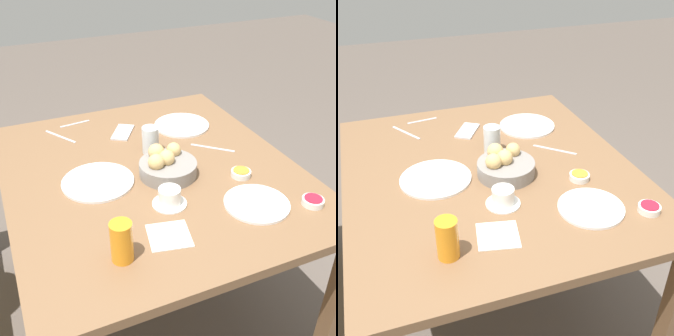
{
  "view_description": "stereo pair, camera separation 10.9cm",
  "coord_description": "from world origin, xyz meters",
  "views": [
    {
      "loc": [
        -1.3,
        0.5,
        1.62
      ],
      "look_at": [
        -0.06,
        -0.05,
        0.79
      ],
      "focal_mm": 45.0,
      "sensor_mm": 36.0,
      "label": 1
    },
    {
      "loc": [
        -1.34,
        0.4,
        1.62
      ],
      "look_at": [
        -0.06,
        -0.05,
        0.79
      ],
      "focal_mm": 45.0,
      "sensor_mm": 36.0,
      "label": 2
    }
  ],
  "objects": [
    {
      "name": "water_tumbler",
      "position": [
        0.13,
        -0.05,
        0.82
      ],
      "size": [
        0.07,
        0.07,
        0.11
      ],
      "color": "silver",
      "rests_on": "dining_table"
    },
    {
      "name": "jam_bowl_honey",
      "position": [
        -0.18,
        -0.3,
        0.77
      ],
      "size": [
        0.07,
        0.07,
        0.03
      ],
      "color": "white",
      "rests_on": "dining_table"
    },
    {
      "name": "bread_basket",
      "position": [
        -0.05,
        -0.04,
        0.8
      ],
      "size": [
        0.22,
        0.22,
        0.11
      ],
      "color": "gray",
      "rests_on": "dining_table"
    },
    {
      "name": "jam_bowl_berry",
      "position": [
        -0.43,
        -0.42,
        0.77
      ],
      "size": [
        0.07,
        0.07,
        0.03
      ],
      "color": "white",
      "rests_on": "dining_table"
    },
    {
      "name": "knife_silver",
      "position": [
        0.06,
        -0.3,
        0.76
      ],
      "size": [
        0.14,
        0.15,
        0.0
      ],
      "color": "#B7B7BC",
      "rests_on": "dining_table"
    },
    {
      "name": "spoon_coffee",
      "position": [
        0.52,
        0.18,
        0.76
      ],
      "size": [
        0.03,
        0.14,
        0.0
      ],
      "color": "#B7B7BC",
      "rests_on": "dining_table"
    },
    {
      "name": "cell_phone",
      "position": [
        0.34,
        -0.0,
        0.76
      ],
      "size": [
        0.17,
        0.14,
        0.01
      ],
      "color": "silver",
      "rests_on": "dining_table"
    },
    {
      "name": "dining_table",
      "position": [
        0.0,
        0.0,
        0.67
      ],
      "size": [
        1.25,
        1.1,
        0.76
      ],
      "color": "brown",
      "rests_on": "ground_plane"
    },
    {
      "name": "plate_near_right",
      "position": [
        0.3,
        -0.28,
        0.76
      ],
      "size": [
        0.25,
        0.25,
        0.01
      ],
      "color": "white",
      "rests_on": "dining_table"
    },
    {
      "name": "napkin",
      "position": [
        -0.39,
        0.09,
        0.76
      ],
      "size": [
        0.15,
        0.15,
        0.0
      ],
      "color": "silver",
      "rests_on": "dining_table"
    },
    {
      "name": "ground_plane",
      "position": [
        0.0,
        0.0,
        0.0
      ],
      "size": [
        10.0,
        10.0,
        0.0
      ],
      "primitive_type": "plane",
      "color": "#564C44"
    },
    {
      "name": "juice_glass",
      "position": [
        -0.42,
        0.26,
        0.82
      ],
      "size": [
        0.07,
        0.07,
        0.13
      ],
      "color": "orange",
      "rests_on": "dining_table"
    },
    {
      "name": "fork_silver",
      "position": [
        0.42,
        0.27,
        0.76
      ],
      "size": [
        0.17,
        0.11,
        0.0
      ],
      "color": "#B7B7BC",
      "rests_on": "dining_table"
    },
    {
      "name": "plate_far_center",
      "position": [
        -0.01,
        0.21,
        0.76
      ],
      "size": [
        0.27,
        0.27,
        0.01
      ],
      "color": "white",
      "rests_on": "dining_table"
    },
    {
      "name": "plate_near_left",
      "position": [
        -0.36,
        -0.25,
        0.76
      ],
      "size": [
        0.22,
        0.22,
        0.01
      ],
      "color": "white",
      "rests_on": "dining_table"
    },
    {
      "name": "coffee_cup",
      "position": [
        -0.24,
        0.02,
        0.79
      ],
      "size": [
        0.12,
        0.12,
        0.06
      ],
      "color": "white",
      "rests_on": "dining_table"
    }
  ]
}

